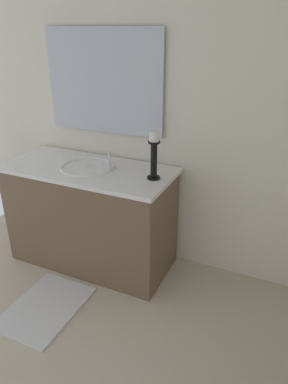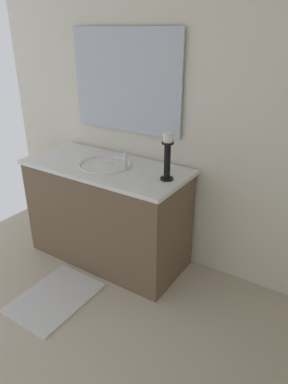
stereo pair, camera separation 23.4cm
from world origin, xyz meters
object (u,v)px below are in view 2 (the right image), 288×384
at_px(candle_holder_tall, 167,155).
at_px(bath_mat, 55,297).
at_px(vanity_cabinet, 107,213).
at_px(sink_basin, 105,170).
at_px(mirror, 125,81).

bearing_deg(candle_holder_tall, bath_mat, -39.31).
bearing_deg(bath_mat, candle_holder_tall, 140.69).
relative_size(vanity_cabinet, sink_basin, 3.19).
bearing_deg(candle_holder_tall, sink_basin, -88.66).
distance_m(mirror, candle_holder_tall, 0.71).
xyz_separation_m(vanity_cabinet, bath_mat, (0.62, 0.00, -0.40)).
height_order(candle_holder_tall, bath_mat, candle_holder_tall).
distance_m(vanity_cabinet, candle_holder_tall, 0.78).
distance_m(mirror, bath_mat, 1.64).
relative_size(sink_basin, candle_holder_tall, 1.24).
distance_m(sink_basin, bath_mat, 0.99).
height_order(mirror, bath_mat, mirror).
bearing_deg(bath_mat, vanity_cabinet, -180.00).
distance_m(vanity_cabinet, mirror, 1.01).
height_order(sink_basin, bath_mat, sink_basin).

